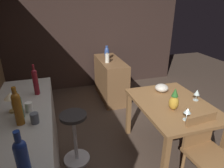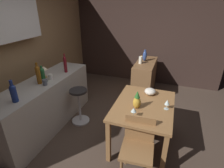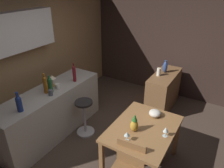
{
  "view_description": "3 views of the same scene",
  "coord_description": "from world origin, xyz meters",
  "px_view_note": "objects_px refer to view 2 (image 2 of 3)",
  "views": [
    {
      "loc": [
        -1.87,
        1.0,
        1.92
      ],
      "look_at": [
        0.53,
        0.27,
        0.85
      ],
      "focal_mm": 31.52,
      "sensor_mm": 36.0,
      "label": 1
    },
    {
      "loc": [
        -2.3,
        -0.66,
        2.13
      ],
      "look_at": [
        0.28,
        0.26,
        0.84
      ],
      "focal_mm": 28.22,
      "sensor_mm": 36.0,
      "label": 2
    },
    {
      "loc": [
        -2.3,
        -1.21,
        2.64
      ],
      "look_at": [
        0.53,
        0.51,
        0.97
      ],
      "focal_mm": 33.77,
      "sensor_mm": 36.0,
      "label": 3
    }
  ],
  "objects_px": {
    "wine_bottle_ruby": "(65,64)",
    "dining_table": "(144,110)",
    "chair_near_window": "(138,146)",
    "bar_stool": "(79,105)",
    "wine_glass_right": "(167,103)",
    "wine_bottle_amber": "(38,74)",
    "wine_glass_left": "(134,110)",
    "pineapple_centerpiece": "(137,101)",
    "wine_bottle_green": "(42,74)",
    "pillar_candle_tall": "(141,60)",
    "sideboard_cabinet": "(144,78)",
    "wine_bottle_cobalt": "(13,92)",
    "vase_ceramic_blue": "(145,56)",
    "fruit_bowl": "(150,91)",
    "cup_white": "(50,77)",
    "cup_slate": "(45,82)",
    "counter_lamp": "(44,69)"
  },
  "relations": [
    {
      "from": "vase_ceramic_blue",
      "to": "wine_bottle_amber",
      "type": "bearing_deg",
      "value": 146.32
    },
    {
      "from": "wine_bottle_ruby",
      "to": "pillar_candle_tall",
      "type": "xyz_separation_m",
      "value": [
        1.23,
        -1.2,
        -0.16
      ]
    },
    {
      "from": "wine_bottle_ruby",
      "to": "wine_bottle_amber",
      "type": "xyz_separation_m",
      "value": [
        -0.6,
        0.12,
        0.0
      ]
    },
    {
      "from": "bar_stool",
      "to": "vase_ceramic_blue",
      "type": "xyz_separation_m",
      "value": [
        1.69,
        -0.89,
        0.58
      ]
    },
    {
      "from": "bar_stool",
      "to": "pillar_candle_tall",
      "type": "distance_m",
      "value": 1.77
    },
    {
      "from": "wine_bottle_ruby",
      "to": "wine_bottle_amber",
      "type": "bearing_deg",
      "value": 169.06
    },
    {
      "from": "sideboard_cabinet",
      "to": "pillar_candle_tall",
      "type": "xyz_separation_m",
      "value": [
        -0.14,
        0.1,
        0.49
      ]
    },
    {
      "from": "wine_glass_left",
      "to": "cup_white",
      "type": "bearing_deg",
      "value": 76.28
    },
    {
      "from": "sideboard_cabinet",
      "to": "wine_glass_right",
      "type": "distance_m",
      "value": 1.95
    },
    {
      "from": "pineapple_centerpiece",
      "to": "cup_slate",
      "type": "relative_size",
      "value": 2.51
    },
    {
      "from": "wine_glass_left",
      "to": "counter_lamp",
      "type": "relative_size",
      "value": 0.68
    },
    {
      "from": "chair_near_window",
      "to": "counter_lamp",
      "type": "distance_m",
      "value": 2.03
    },
    {
      "from": "dining_table",
      "to": "cup_white",
      "type": "relative_size",
      "value": 10.55
    },
    {
      "from": "dining_table",
      "to": "vase_ceramic_blue",
      "type": "distance_m",
      "value": 1.92
    },
    {
      "from": "wine_bottle_green",
      "to": "cup_slate",
      "type": "height_order",
      "value": "wine_bottle_green"
    },
    {
      "from": "chair_near_window",
      "to": "fruit_bowl",
      "type": "bearing_deg",
      "value": 0.64
    },
    {
      "from": "wine_glass_left",
      "to": "pineapple_centerpiece",
      "type": "relative_size",
      "value": 0.53
    },
    {
      "from": "wine_bottle_green",
      "to": "wine_bottle_ruby",
      "type": "bearing_deg",
      "value": -15.25
    },
    {
      "from": "dining_table",
      "to": "wine_bottle_green",
      "type": "relative_size",
      "value": 4.22
    },
    {
      "from": "wine_bottle_ruby",
      "to": "wine_bottle_amber",
      "type": "relative_size",
      "value": 1.01
    },
    {
      "from": "cup_white",
      "to": "chair_near_window",
      "type": "bearing_deg",
      "value": -109.36
    },
    {
      "from": "chair_near_window",
      "to": "vase_ceramic_blue",
      "type": "bearing_deg",
      "value": 8.81
    },
    {
      "from": "dining_table",
      "to": "cup_slate",
      "type": "bearing_deg",
      "value": 97.58
    },
    {
      "from": "wine_bottle_ruby",
      "to": "dining_table",
      "type": "bearing_deg",
      "value": -104.35
    },
    {
      "from": "pillar_candle_tall",
      "to": "vase_ceramic_blue",
      "type": "xyz_separation_m",
      "value": [
        0.23,
        -0.06,
        0.04
      ]
    },
    {
      "from": "wine_glass_right",
      "to": "pineapple_centerpiece",
      "type": "height_order",
      "value": "pineapple_centerpiece"
    },
    {
      "from": "pillar_candle_tall",
      "to": "fruit_bowl",
      "type": "bearing_deg",
      "value": -161.87
    },
    {
      "from": "pillar_candle_tall",
      "to": "sideboard_cabinet",
      "type": "bearing_deg",
      "value": -35.86
    },
    {
      "from": "pineapple_centerpiece",
      "to": "wine_bottle_cobalt",
      "type": "distance_m",
      "value": 1.67
    },
    {
      "from": "chair_near_window",
      "to": "wine_bottle_ruby",
      "type": "height_order",
      "value": "wine_bottle_ruby"
    },
    {
      "from": "pineapple_centerpiece",
      "to": "pillar_candle_tall",
      "type": "relative_size",
      "value": 1.4
    },
    {
      "from": "pineapple_centerpiece",
      "to": "wine_bottle_green",
      "type": "xyz_separation_m",
      "value": [
        0.05,
        1.64,
        0.17
      ]
    },
    {
      "from": "dining_table",
      "to": "wine_glass_right",
      "type": "relative_size",
      "value": 7.73
    },
    {
      "from": "counter_lamp",
      "to": "pillar_candle_tall",
      "type": "bearing_deg",
      "value": -41.52
    },
    {
      "from": "fruit_bowl",
      "to": "pillar_candle_tall",
      "type": "xyz_separation_m",
      "value": [
        1.3,
        0.42,
        0.11
      ]
    },
    {
      "from": "dining_table",
      "to": "pillar_candle_tall",
      "type": "relative_size",
      "value": 5.88
    },
    {
      "from": "wine_bottle_cobalt",
      "to": "wine_bottle_amber",
      "type": "relative_size",
      "value": 0.88
    },
    {
      "from": "bar_stool",
      "to": "cup_white",
      "type": "height_order",
      "value": "cup_white"
    },
    {
      "from": "wine_glass_left",
      "to": "vase_ceramic_blue",
      "type": "bearing_deg",
      "value": 6.57
    },
    {
      "from": "counter_lamp",
      "to": "pineapple_centerpiece",
      "type": "bearing_deg",
      "value": -96.07
    },
    {
      "from": "wine_bottle_amber",
      "to": "vase_ceramic_blue",
      "type": "relative_size",
      "value": 1.32
    },
    {
      "from": "wine_glass_right",
      "to": "wine_bottle_cobalt",
      "type": "bearing_deg",
      "value": 111.31
    },
    {
      "from": "cup_white",
      "to": "fruit_bowl",
      "type": "bearing_deg",
      "value": -78.95
    },
    {
      "from": "bar_stool",
      "to": "wine_bottle_cobalt",
      "type": "height_order",
      "value": "wine_bottle_cobalt"
    },
    {
      "from": "chair_near_window",
      "to": "wine_glass_right",
      "type": "relative_size",
      "value": 5.72
    },
    {
      "from": "bar_stool",
      "to": "wine_glass_right",
      "type": "bearing_deg",
      "value": -97.19
    },
    {
      "from": "pineapple_centerpiece",
      "to": "wine_bottle_amber",
      "type": "relative_size",
      "value": 0.76
    },
    {
      "from": "cup_slate",
      "to": "vase_ceramic_blue",
      "type": "distance_m",
      "value": 2.43
    },
    {
      "from": "chair_near_window",
      "to": "cup_slate",
      "type": "distance_m",
      "value": 1.74
    },
    {
      "from": "cup_slate",
      "to": "vase_ceramic_blue",
      "type": "bearing_deg",
      "value": -30.99
    }
  ]
}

